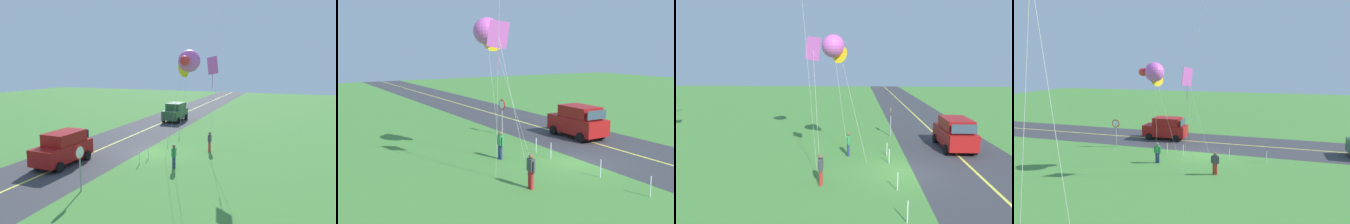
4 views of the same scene
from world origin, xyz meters
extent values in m
cube|color=#478438|center=(0.00, 0.00, -0.05)|extent=(120.00, 120.00, 0.10)
cube|color=#38383D|center=(0.00, -4.00, 0.00)|extent=(120.00, 7.00, 0.00)
cube|color=#E5E04C|center=(0.00, -4.00, 0.01)|extent=(120.00, 0.16, 0.00)
cube|color=maroon|center=(4.82, -4.21, 0.89)|extent=(4.40, 1.90, 1.10)
cube|color=maroon|center=(4.57, -4.21, 1.84)|extent=(2.73, 1.75, 0.80)
cube|color=#334756|center=(5.65, -4.21, 1.84)|extent=(0.10, 1.62, 0.64)
cube|color=#334756|center=(2.95, -4.21, 1.84)|extent=(0.10, 1.62, 0.60)
cylinder|color=black|center=(6.25, -3.26, 0.34)|extent=(0.68, 0.22, 0.68)
cylinder|color=black|center=(6.25, -5.16, 0.34)|extent=(0.68, 0.22, 0.68)
cylinder|color=black|center=(3.39, -3.26, 0.34)|extent=(0.68, 0.22, 0.68)
cylinder|color=black|center=(3.39, -5.16, 0.34)|extent=(0.68, 0.22, 0.68)
cylinder|color=gray|center=(8.20, -0.10, 1.05)|extent=(0.08, 0.08, 2.10)
cylinder|color=red|center=(8.20, -0.10, 2.18)|extent=(0.76, 0.04, 0.76)
cylinder|color=white|center=(8.20, -0.07, 2.18)|extent=(0.62, 0.01, 0.62)
cylinder|color=red|center=(-2.07, 4.44, 0.41)|extent=(0.16, 0.16, 0.82)
cylinder|color=red|center=(-1.89, 4.44, 0.41)|extent=(0.16, 0.16, 0.82)
cube|color=#3F3F47|center=(-1.98, 4.44, 1.10)|extent=(0.36, 0.22, 0.56)
cylinder|color=#3F3F47|center=(-2.22, 4.44, 1.05)|extent=(0.10, 0.10, 0.52)
cylinder|color=#3F3F47|center=(-1.74, 4.44, 1.05)|extent=(0.10, 0.10, 0.52)
sphere|color=brown|center=(-1.98, 4.44, 1.49)|extent=(0.22, 0.22, 0.22)
cylinder|color=navy|center=(2.69, 3.23, 0.41)|extent=(0.16, 0.16, 0.82)
cylinder|color=navy|center=(2.87, 3.23, 0.41)|extent=(0.16, 0.16, 0.82)
cube|color=#338C4C|center=(2.78, 3.23, 1.10)|extent=(0.36, 0.22, 0.56)
cylinder|color=#338C4C|center=(2.54, 3.23, 1.05)|extent=(0.10, 0.10, 0.52)
cylinder|color=#338C4C|center=(3.02, 3.23, 1.05)|extent=(0.10, 0.10, 0.52)
sphere|color=brown|center=(2.78, 3.23, 1.49)|extent=(0.22, 0.22, 0.22)
cylinder|color=silver|center=(-1.05, 4.72, 3.39)|extent=(1.88, 0.58, 6.78)
cube|color=#D859BF|center=(-0.11, 5.01, 6.77)|extent=(0.54, 0.96, 1.32)
cylinder|color=#D859BF|center=(-0.11, 5.01, 5.87)|extent=(0.04, 0.04, 1.40)
cylinder|color=silver|center=(2.67, 3.69, 3.52)|extent=(0.24, 0.94, 7.05)
sphere|color=#D859BF|center=(2.56, 4.15, 7.05)|extent=(1.40, 1.40, 1.40)
sphere|color=red|center=(3.46, 4.15, 7.05)|extent=(0.60, 0.60, 0.60)
cylinder|color=silver|center=(-0.65, 5.28, 6.97)|extent=(1.81, 0.67, 13.95)
cylinder|color=silver|center=(2.01, 2.88, 3.26)|extent=(1.19, 1.68, 6.53)
cone|color=yellow|center=(2.60, 3.71, 6.52)|extent=(0.96, 1.13, 1.11)
cylinder|color=silver|center=(-5.35, 0.70, 0.45)|extent=(0.05, 0.05, 0.90)
cylinder|color=silver|center=(-2.45, 0.70, 0.45)|extent=(0.05, 0.05, 0.90)
cylinder|color=silver|center=(1.43, 0.70, 0.45)|extent=(0.05, 0.05, 0.90)
cylinder|color=silver|center=(2.87, 0.70, 0.45)|extent=(0.05, 0.05, 0.90)
camera|label=1|loc=(21.04, 10.13, 6.69)|focal=32.62mm
camera|label=2|loc=(-15.53, 13.91, 6.14)|focal=41.65mm
camera|label=3|loc=(-15.91, 2.63, 6.07)|focal=31.66mm
camera|label=4|loc=(-5.59, 24.37, 7.57)|focal=32.28mm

